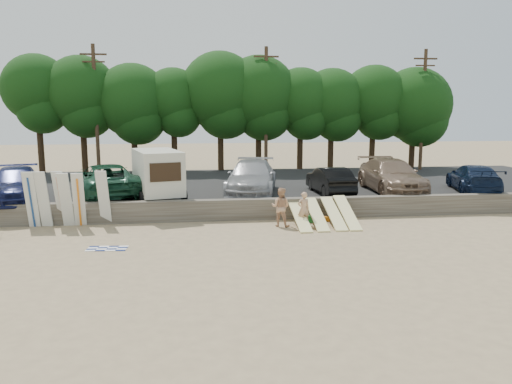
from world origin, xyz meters
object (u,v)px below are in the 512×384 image
box_trailer (158,172)px  beachgoer_b (281,207)px  car_2 (252,177)px  cooler (311,219)px  car_0 (16,185)px  car_3 (330,180)px  beachgoer_a (304,209)px  car_4 (391,176)px  car_5 (474,178)px  car_1 (106,180)px

box_trailer → beachgoer_b: 6.93m
car_2 → cooler: 5.08m
car_0 → beachgoer_b: (12.65, -4.07, -0.65)m
car_3 → beachgoer_a: (-2.44, -4.41, -0.65)m
car_2 → car_4: bearing=9.7°
car_0 → beachgoer_a: size_ratio=3.68×
car_0 → car_4: size_ratio=0.93×
box_trailer → car_2: box_trailer is taller
car_4 → car_5: bearing=-4.4°
car_1 → beachgoer_a: bearing=134.8°
beachgoer_a → cooler: beachgoer_a is taller
car_0 → beachgoer_b: car_0 is taller
car_0 → cooler: size_ratio=15.11×
car_1 → beachgoer_b: bearing=132.1°
car_2 → car_5: bearing=7.9°
box_trailer → car_4: bearing=-10.7°
car_4 → car_5: car_4 is taller
car_0 → car_4: car_4 is taller
car_4 → cooler: (-5.54, -4.07, -1.43)m
car_1 → beachgoer_b: car_1 is taller
car_3 → beachgoer_b: (-3.49, -4.39, -0.55)m
car_5 → cooler: car_5 is taller
car_1 → car_4: size_ratio=1.01×
beachgoer_a → beachgoer_b: beachgoer_b is taller
car_5 → beachgoer_a: bearing=37.6°
car_5 → car_2: bearing=12.6°
beachgoer_a → car_2: bearing=-79.2°
car_3 → beachgoer_b: bearing=48.8°
box_trailer → car_4: box_trailer is taller
car_2 → car_5: (12.43, -0.75, -0.14)m
car_4 → cooler: size_ratio=16.23×
box_trailer → beachgoer_b: bearing=-48.4°
car_0 → beachgoer_a: bearing=-31.9°
box_trailer → car_5: size_ratio=0.83×
car_0 → beachgoer_b: size_ratio=3.24×
beachgoer_b → car_3: bearing=-102.9°
car_0 → car_2: 11.94m
car_2 → car_0: bearing=-164.5°
car_4 → car_2: bearing=-179.6°
car_2 → car_4: car_2 is taller
car_0 → beachgoer_a: car_0 is taller
car_1 → car_3: bearing=159.8°
car_1 → car_5: 20.12m
car_1 → car_3: size_ratio=1.41×
car_0 → car_1: (4.23, 0.80, 0.04)m
car_2 → beachgoer_b: size_ratio=3.49×
car_3 → cooler: size_ratio=11.68×
car_0 → car_2: bearing=-11.1°
car_4 → cooler: 7.03m
car_3 → beachgoer_a: bearing=58.3°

